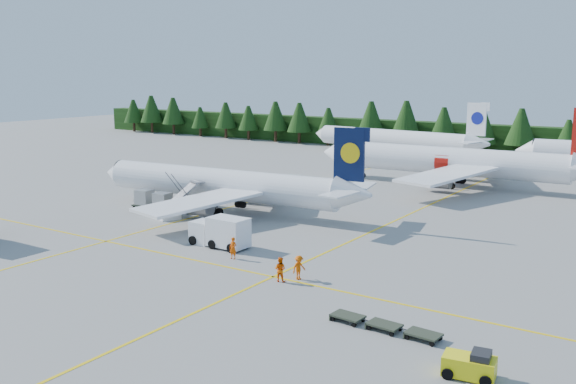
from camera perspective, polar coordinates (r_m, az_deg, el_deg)
The scene contains 16 objects.
ground at distance 60.52m, azimuth -2.76°, elevation -5.08°, with size 320.00×320.00×0.00m, color gray.
taxi_stripe_a at distance 84.27m, azimuth -2.38°, elevation -0.57°, with size 0.25×120.00×0.01m, color yellow.
taxi_stripe_b at distance 74.55m, azimuth 10.18°, elevation -2.22°, with size 0.25×120.00×0.01m, color yellow.
taxi_stripe_cross at distance 56.00m, azimuth -6.42°, elevation -6.44°, with size 80.00×0.25×0.01m, color yellow.
treeline_hedge at distance 134.10m, azimuth 18.52°, elevation 4.38°, with size 220.00×4.00×6.00m, color black.
airliner_navy at distance 77.18m, azimuth -6.49°, elevation 0.73°, with size 36.50×29.94×10.61m.
airliner_red at distance 96.41m, azimuth 13.44°, elevation 2.71°, with size 40.59×33.37×11.80m.
airliner_far_left at distance 128.17m, azimuth 8.76°, elevation 4.73°, with size 37.69×7.75×10.98m.
airstairs at distance 74.81m, azimuth -10.65°, elevation -1.53°, with size 5.24×6.60×3.88m.
service_truck at distance 61.33m, azimuth -6.12°, elevation -3.51°, with size 6.13×2.41×2.93m.
baggage_tug at distance 37.37m, azimuth 15.92°, elevation -14.57°, with size 2.97×1.88×1.49m.
dolly_train at distance 42.53m, azimuth 8.56°, elevation -11.57°, with size 7.56×1.52×0.12m.
uld_pair at distance 78.43m, azimuth -11.87°, elevation -0.67°, with size 5.99×2.43×1.95m.
crew_a at distance 57.28m, azimuth -4.91°, elevation -5.00°, with size 0.71×0.47×1.96m, color #E24C04.
crew_b at distance 51.11m, azimuth -0.71°, elevation -6.89°, with size 0.97×0.75×1.99m, color #F55905.
crew_c at distance 51.58m, azimuth 0.98°, elevation -6.73°, with size 0.82×0.55×1.97m, color #E65504.
Camera 1 is at (34.60, -46.86, 16.41)m, focal length 40.00 mm.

